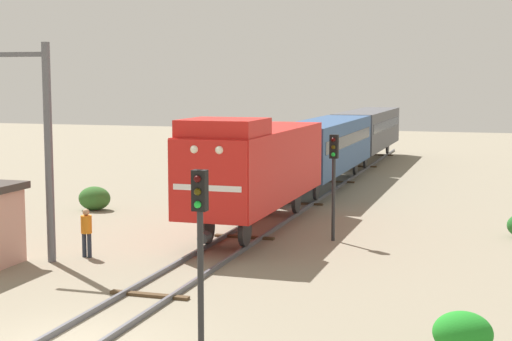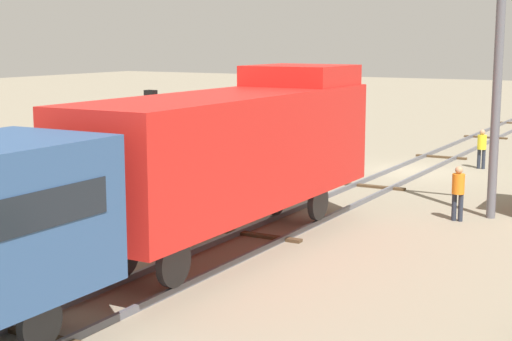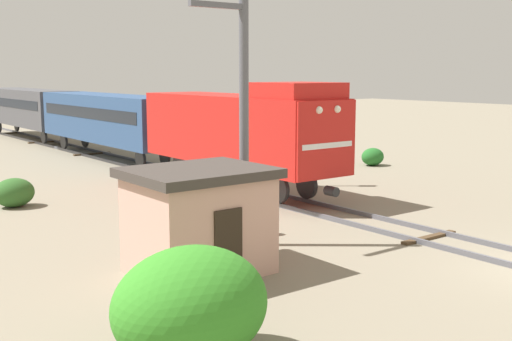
{
  "view_description": "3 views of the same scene",
  "coord_description": "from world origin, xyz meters",
  "px_view_note": "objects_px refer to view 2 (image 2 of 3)",
  "views": [
    {
      "loc": [
        9.41,
        -15.53,
        6.19
      ],
      "look_at": [
        0.49,
        12.93,
        2.67
      ],
      "focal_mm": 55.0,
      "sensor_mm": 36.0,
      "label": 1
    },
    {
      "loc": [
        -10.45,
        31.71,
        5.52
      ],
      "look_at": [
        0.98,
        11.62,
        1.64
      ],
      "focal_mm": 55.0,
      "sensor_mm": 36.0,
      "label": 2
    },
    {
      "loc": [
        -16.09,
        -7.84,
        5.16
      ],
      "look_at": [
        -1.22,
        11.63,
        1.38
      ],
      "focal_mm": 45.0,
      "sensor_mm": 36.0,
      "label": 3
    }
  ],
  "objects_px": {
    "catenary_mast": "(499,92)",
    "traffic_signal_near": "(341,99)",
    "traffic_signal_mid": "(152,133)",
    "worker_near_track": "(482,146)",
    "locomotive": "(238,146)",
    "worker_by_signal": "(458,189)"
  },
  "relations": [
    {
      "from": "catenary_mast",
      "to": "traffic_signal_near",
      "type": "bearing_deg",
      "value": -40.55
    },
    {
      "from": "traffic_signal_near",
      "to": "traffic_signal_mid",
      "type": "relative_size",
      "value": 1.03
    },
    {
      "from": "traffic_signal_near",
      "to": "traffic_signal_mid",
      "type": "bearing_deg",
      "value": 89.14
    },
    {
      "from": "traffic_signal_mid",
      "to": "worker_near_track",
      "type": "distance_m",
      "value": 16.75
    },
    {
      "from": "locomotive",
      "to": "traffic_signal_mid",
      "type": "relative_size",
      "value": 2.85
    },
    {
      "from": "locomotive",
      "to": "worker_near_track",
      "type": "xyz_separation_m",
      "value": [
        -2.4,
        -16.4,
        -1.78
      ]
    },
    {
      "from": "catenary_mast",
      "to": "worker_near_track",
      "type": "bearing_deg",
      "value": -74.08
    },
    {
      "from": "locomotive",
      "to": "traffic_signal_mid",
      "type": "bearing_deg",
      "value": -13.22
    },
    {
      "from": "traffic_signal_mid",
      "to": "worker_by_signal",
      "type": "bearing_deg",
      "value": -145.1
    },
    {
      "from": "locomotive",
      "to": "traffic_signal_near",
      "type": "bearing_deg",
      "value": -77.24
    },
    {
      "from": "traffic_signal_near",
      "to": "worker_near_track",
      "type": "bearing_deg",
      "value": -157.9
    },
    {
      "from": "traffic_signal_near",
      "to": "catenary_mast",
      "type": "xyz_separation_m",
      "value": [
        -8.27,
        7.07,
        1.0
      ]
    },
    {
      "from": "locomotive",
      "to": "catenary_mast",
      "type": "distance_m",
      "value": 8.76
    },
    {
      "from": "worker_near_track",
      "to": "catenary_mast",
      "type": "bearing_deg",
      "value": -113.72
    },
    {
      "from": "traffic_signal_mid",
      "to": "worker_by_signal",
      "type": "height_order",
      "value": "traffic_signal_mid"
    },
    {
      "from": "traffic_signal_mid",
      "to": "catenary_mast",
      "type": "relative_size",
      "value": 0.55
    },
    {
      "from": "traffic_signal_near",
      "to": "traffic_signal_mid",
      "type": "xyz_separation_m",
      "value": [
        0.2,
        13.33,
        -0.09
      ]
    },
    {
      "from": "worker_by_signal",
      "to": "traffic_signal_near",
      "type": "bearing_deg",
      "value": 142.33
    },
    {
      "from": "traffic_signal_near",
      "to": "worker_near_track",
      "type": "relative_size",
      "value": 2.48
    },
    {
      "from": "locomotive",
      "to": "catenary_mast",
      "type": "xyz_separation_m",
      "value": [
        -5.07,
        -7.05,
        1.16
      ]
    },
    {
      "from": "locomotive",
      "to": "traffic_signal_mid",
      "type": "height_order",
      "value": "locomotive"
    },
    {
      "from": "worker_near_track",
      "to": "worker_by_signal",
      "type": "xyz_separation_m",
      "value": [
        -1.8,
        10.3,
        0.0
      ]
    }
  ]
}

